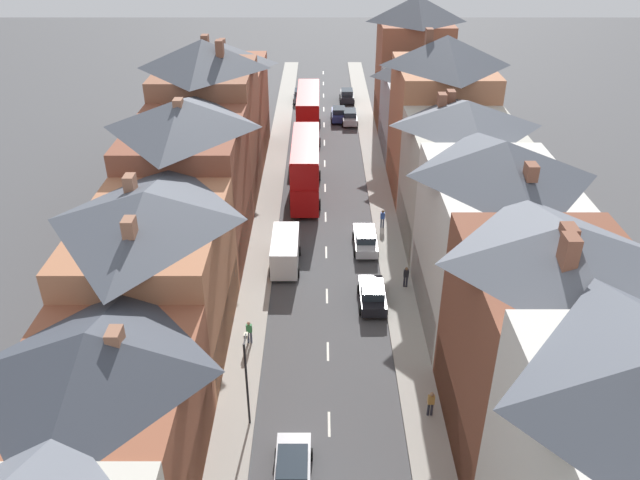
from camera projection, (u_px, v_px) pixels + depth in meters
name	position (u px, v px, depth m)	size (l,w,h in m)	color
pavement_left	(270.00, 206.00, 55.99)	(2.20, 104.00, 0.14)	#A8A399
pavement_right	(383.00, 206.00, 55.97)	(2.20, 104.00, 0.14)	#A8A399
centre_line_dashes	(327.00, 217.00, 54.27)	(0.14, 97.80, 0.01)	silver
terrace_row_left	(169.00, 234.00, 39.71)	(8.00, 69.70, 14.33)	brown
terrace_row_right	(477.00, 199.00, 42.57)	(8.00, 75.02, 14.74)	brown
double_decker_bus_lead	(310.00, 113.00, 70.13)	(2.74, 10.80, 5.30)	#B70F0F
double_decker_bus_mid_street	(307.00, 167.00, 56.78)	(2.74, 10.80, 5.30)	#B70F0F
car_near_blue	(367.00, 239.00, 49.21)	(1.90, 4.53, 1.62)	silver
car_near_silver	(351.00, 117.00, 75.27)	(1.90, 4.59, 1.64)	#B7BABF
car_parked_left_a	(340.00, 114.00, 76.11)	(1.90, 4.05, 1.65)	navy
car_parked_right_a	(294.00, 470.00, 29.86)	(1.90, 4.18, 1.59)	silver
car_mid_black	(374.00, 294.00, 42.61)	(1.90, 4.12, 1.61)	black
car_parked_left_b	(302.00, 95.00, 82.92)	(1.90, 4.22, 1.60)	#4C515B
car_mid_white	(348.00, 95.00, 82.72)	(1.90, 4.18, 1.69)	black
delivery_van	(286.00, 250.00, 46.71)	(2.20, 5.20, 2.41)	white
pedestrian_mid_left	(432.00, 403.00, 33.39)	(0.36, 0.22, 1.61)	#23232D
pedestrian_mid_right	(250.00, 331.00, 38.76)	(0.36, 0.22, 1.61)	#3D4256
pedestrian_far_left	(407.00, 276.00, 44.20)	(0.36, 0.22, 1.61)	#23232D
pedestrian_far_right	(384.00, 218.00, 51.89)	(0.36, 0.22, 1.61)	#3D4256
street_lamp	(248.00, 377.00, 31.95)	(0.20, 1.12, 5.50)	black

